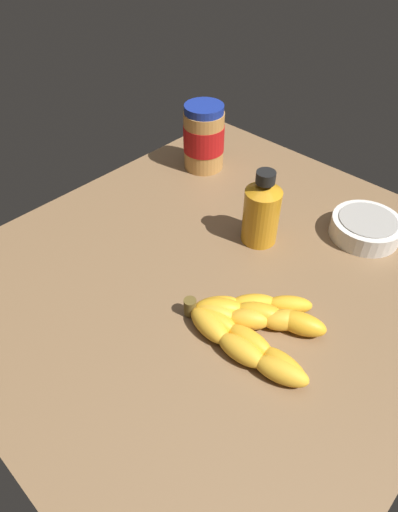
# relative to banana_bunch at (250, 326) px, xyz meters

# --- Properties ---
(ground_plane) EXTENTS (0.86, 0.78, 0.04)m
(ground_plane) POSITION_rel_banana_bunch_xyz_m (0.08, 0.13, -0.04)
(ground_plane) COLOR brown
(banana_bunch) EXTENTS (0.18, 0.22, 0.03)m
(banana_bunch) POSITION_rel_banana_bunch_xyz_m (0.00, 0.00, 0.00)
(banana_bunch) COLOR gold
(banana_bunch) RESTS_ON ground_plane
(peanut_butter_jar) EXTENTS (0.09, 0.09, 0.15)m
(peanut_butter_jar) POSITION_rel_banana_bunch_xyz_m (0.30, 0.38, 0.06)
(peanut_butter_jar) COLOR #BF8442
(peanut_butter_jar) RESTS_ON ground_plane
(honey_bottle) EXTENTS (0.07, 0.07, 0.15)m
(honey_bottle) POSITION_rel_banana_bunch_xyz_m (0.18, 0.12, 0.05)
(honey_bottle) COLOR orange
(honey_bottle) RESTS_ON ground_plane
(small_bowl) EXTENTS (0.13, 0.13, 0.04)m
(small_bowl) POSITION_rel_banana_bunch_xyz_m (0.33, -0.01, 0.00)
(small_bowl) COLOR silver
(small_bowl) RESTS_ON ground_plane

